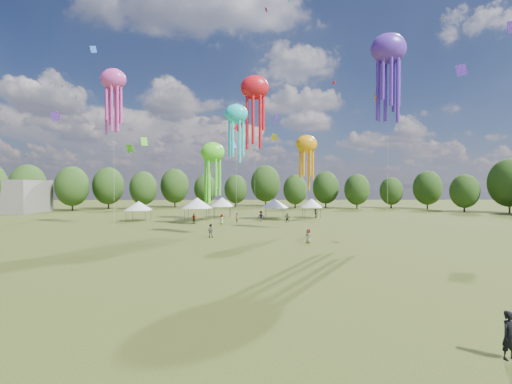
{
  "coord_description": "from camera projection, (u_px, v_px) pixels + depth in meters",
  "views": [
    {
      "loc": [
        -0.58,
        -13.16,
        6.46
      ],
      "look_at": [
        0.01,
        15.0,
        6.0
      ],
      "focal_mm": 24.07,
      "sensor_mm": 36.0,
      "label": 1
    }
  ],
  "objects": [
    {
      "name": "festival_tents",
      "position": [
        228.0,
        203.0,
        67.74
      ],
      "size": [
        38.29,
        12.39,
        4.35
      ],
      "color": "#47474C",
      "rests_on": "ground"
    },
    {
      "name": "spectators_far",
      "position": [
        265.0,
        218.0,
        60.43
      ],
      "size": [
        24.09,
        32.1,
        1.9
      ],
      "color": "gray",
      "rests_on": "ground"
    },
    {
      "name": "ground",
      "position": [
        264.0,
        353.0,
        13.27
      ],
      "size": [
        300.0,
        300.0,
        0.0
      ],
      "primitive_type": "plane",
      "color": "#384416",
      "rests_on": "ground"
    },
    {
      "name": "show_kites",
      "position": [
        287.0,
        96.0,
        55.26
      ],
      "size": [
        48.68,
        17.82,
        30.94
      ],
      "color": "#1BDFEB",
      "rests_on": "ground"
    },
    {
      "name": "spectator_near",
      "position": [
        210.0,
        231.0,
        43.22
      ],
      "size": [
        0.91,
        0.76,
        1.7
      ],
      "primitive_type": "imported",
      "rotation": [
        0.0,
        0.0,
        2.99
      ],
      "color": "gray",
      "rests_on": "ground"
    },
    {
      "name": "observer_main",
      "position": [
        510.0,
        335.0,
        12.77
      ],
      "size": [
        0.74,
        0.57,
        1.81
      ],
      "primitive_type": "imported",
      "rotation": [
        0.0,
        0.0,
        0.24
      ],
      "color": "black",
      "rests_on": "ground"
    },
    {
      "name": "small_kites",
      "position": [
        260.0,
        40.0,
        54.08
      ],
      "size": [
        79.96,
        51.93,
        42.04
      ],
      "color": "#1BDFEB",
      "rests_on": "ground"
    },
    {
      "name": "treeline",
      "position": [
        234.0,
        186.0,
        75.57
      ],
      "size": [
        201.57,
        95.24,
        13.43
      ],
      "color": "#38281C",
      "rests_on": "ground"
    }
  ]
}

